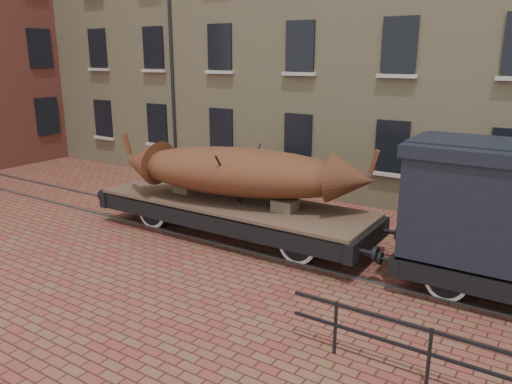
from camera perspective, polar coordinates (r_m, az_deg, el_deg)
The scene contains 5 objects.
ground at distance 13.58m, azimuth 3.98°, elevation -6.65°, with size 90.00×90.00×0.00m, color brown.
warehouse_cream at distance 21.35m, azimuth 26.14°, elevation 19.04°, with size 40.00×10.19×14.00m.
rail_track at distance 13.57m, azimuth 3.98°, elevation -6.53°, with size 30.00×1.52×0.06m.
flatcar_wagon at distance 14.27m, azimuth -2.73°, elevation -1.85°, with size 9.18×2.49×1.39m.
iron_boat at distance 13.83m, azimuth -1.90°, elevation 2.37°, with size 7.49×3.41×1.76m.
Camera 1 is at (6.06, -11.05, 5.08)m, focal length 35.00 mm.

